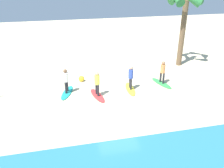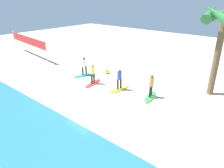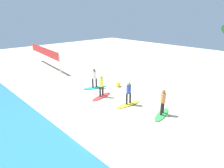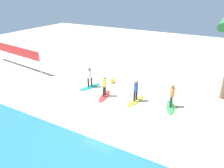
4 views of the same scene
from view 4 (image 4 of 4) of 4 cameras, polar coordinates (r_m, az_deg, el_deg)
ground_plane at (r=14.92m, az=-2.55°, el=-6.75°), size 60.00×60.00×0.00m
surfboard_green at (r=15.69m, az=15.18°, el=-5.82°), size 1.10×2.17×0.09m
surfer_green at (r=15.23m, az=15.58°, el=-2.58°), size 0.32×0.45×1.64m
surfboard_yellow at (r=16.00m, az=6.15°, el=-4.43°), size 0.79×2.15×0.09m
surfer_yellow at (r=15.56m, az=6.31°, el=-1.22°), size 0.32×0.46×1.64m
surfboard_red at (r=16.61m, az=-2.03°, el=-3.18°), size 0.97×2.17×0.09m
surfer_red at (r=16.18m, az=-2.08°, el=-0.06°), size 0.32×0.45×1.64m
surfboard_teal at (r=18.21m, az=-5.81°, el=-0.74°), size 1.20×2.17×0.09m
surfer_teal at (r=17.83m, az=-5.94°, el=2.16°), size 0.32×0.44×1.64m
volleyball_net at (r=24.56m, az=-24.92°, el=8.01°), size 9.04×1.13×2.50m
beach_ball at (r=18.91m, az=0.06°, el=0.90°), size 0.42×0.42×0.42m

